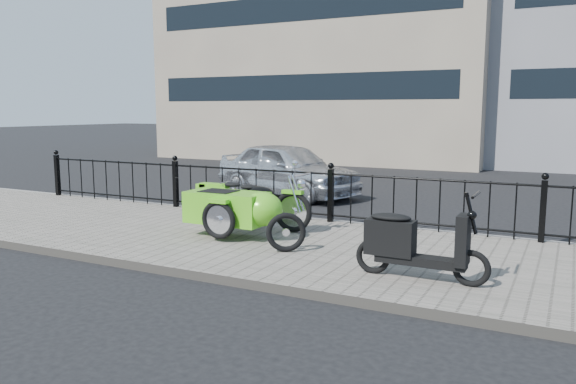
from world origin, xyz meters
The scene contains 9 objects.
ground centered at (0.00, 0.00, 0.00)m, with size 120.00×120.00×0.00m, color black.
sidewalk centered at (0.00, -0.50, 0.06)m, with size 30.00×3.80×0.12m, color #666056.
curb centered at (0.00, 1.44, 0.06)m, with size 30.00×0.10×0.12m, color gray.
iron_fence centered at (0.00, 1.30, 0.59)m, with size 14.11×0.11×1.08m.
building_tan centered at (-6.00, 15.99, 6.00)m, with size 14.00×8.01×12.00m.
motorcycle_sidecar centered at (-0.84, -0.41, 0.59)m, with size 2.28×1.48×0.98m.
scooter centered at (2.20, -1.46, 0.54)m, with size 1.61×0.47×1.09m.
spare_tire centered at (0.29, -1.02, 0.41)m, with size 0.57×0.57×0.08m, color black.
sedan_car centered at (-2.46, 4.39, 0.67)m, with size 1.58×3.93×1.34m, color silver.
Camera 1 is at (3.86, -7.95, 2.13)m, focal length 35.00 mm.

